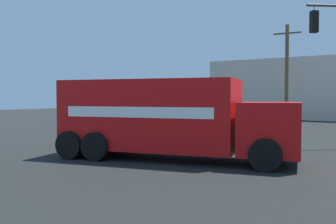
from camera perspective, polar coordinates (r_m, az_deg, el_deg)
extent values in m
plane|color=black|center=(14.73, -3.30, -6.37)|extent=(100.00, 100.00, 0.00)
cube|color=red|center=(13.57, -2.80, -0.36)|extent=(6.70, 3.82, 2.48)
cube|color=red|center=(12.60, 15.40, -2.43)|extent=(2.41, 2.78, 1.70)
cube|color=black|center=(12.54, 19.32, -0.94)|extent=(0.55, 1.98, 0.88)
cube|color=#B2B2B7|center=(15.13, -13.58, -5.46)|extent=(0.74, 2.29, 0.21)
cube|color=white|center=(14.69, -0.99, 0.33)|extent=(5.15, 1.27, 0.36)
cube|color=white|center=(12.45, -4.93, -0.04)|extent=(5.15, 1.27, 0.36)
cylinder|color=black|center=(13.90, 15.55, -4.89)|extent=(1.04, 0.51, 1.00)
cylinder|color=black|center=(11.45, 14.64, -6.41)|extent=(1.04, 0.51, 1.00)
cylinder|color=black|center=(15.42, -6.37, -4.11)|extent=(1.04, 0.51, 1.00)
cylinder|color=black|center=(13.25, -11.11, -5.20)|extent=(1.04, 0.51, 1.00)
cylinder|color=black|center=(15.91, -9.77, -3.93)|extent=(1.04, 0.51, 1.00)
cylinder|color=black|center=(13.82, -14.86, -4.92)|extent=(1.04, 0.51, 1.00)
cylinder|color=#38383D|center=(18.19, 21.45, 14.57)|extent=(0.03, 0.03, 0.25)
cube|color=black|center=(18.07, 21.43, 12.71)|extent=(0.42, 0.42, 0.95)
sphere|color=red|center=(18.28, 21.18, 13.59)|extent=(0.20, 0.20, 0.20)
sphere|color=#EFA314|center=(18.22, 21.16, 12.64)|extent=(0.20, 0.20, 0.20)
sphere|color=#19CC4C|center=(18.17, 21.15, 11.68)|extent=(0.20, 0.20, 0.20)
cylinder|color=brown|center=(32.13, 17.70, 5.48)|extent=(0.30, 0.30, 8.11)
cube|color=brown|center=(32.50, 17.77, 11.39)|extent=(2.20, 0.30, 0.12)
cube|color=beige|center=(40.35, 22.03, 3.30)|extent=(21.30, 6.00, 6.06)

